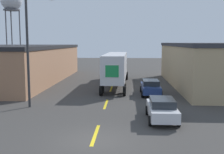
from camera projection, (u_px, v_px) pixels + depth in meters
ground_plane at (93, 141)px, 15.13m from camera, size 160.00×160.00×0.00m
road_centerline at (106, 104)px, 24.03m from camera, size 0.20×19.68×0.01m
warehouse_left at (12, 63)px, 38.25m from camera, size 13.54×26.51×4.85m
warehouse_right at (219, 65)px, 33.53m from camera, size 11.32×21.68×5.19m
semi_truck at (116, 66)px, 34.03m from camera, size 2.87×15.22×3.94m
parked_car_right_near at (162, 109)px, 19.00m from camera, size 1.99×4.51×1.53m
parked_car_right_mid at (151, 87)px, 28.19m from camera, size 1.99×4.51×1.53m
water_tower at (11, 1)px, 66.35m from camera, size 5.10×5.10×17.81m
street_lamp at (31, 45)px, 22.34m from camera, size 2.44×0.32×8.88m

